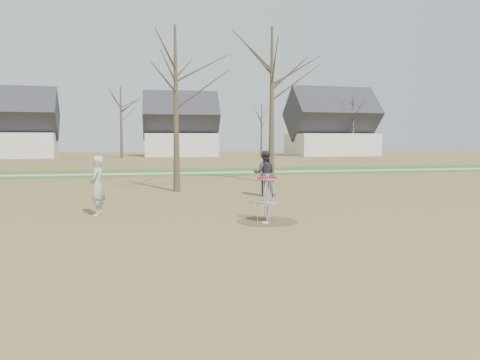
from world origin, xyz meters
name	(u,v)px	position (x,y,z in m)	size (l,w,h in m)	color
ground	(267,221)	(0.00, 0.00, 0.00)	(160.00, 160.00, 0.00)	brown
green_band	(192,172)	(0.00, 21.00, 0.01)	(160.00, 8.00, 0.01)	#2D5119
footpath	(193,173)	(0.00, 20.00, 0.01)	(160.00, 1.50, 0.01)	#9E9E99
dirt_circle	(267,221)	(0.00, 0.00, 0.01)	(1.80, 1.80, 0.01)	#47331E
player_standing	(97,186)	(-4.96, 2.12, 0.94)	(0.69, 0.45, 1.88)	#B2B2B2
player_throwing	(265,173)	(1.50, 5.93, 0.96)	(0.94, 0.73, 1.93)	#2F2F33
disc_grounded	(265,223)	(-0.13, -0.27, 0.02)	(0.22, 0.22, 0.02)	silver
discs_in_play	(197,179)	(-1.75, 2.72, 1.06)	(5.62, 1.91, 0.30)	orange
disc_golf_basket	(267,190)	(0.00, 0.00, 0.91)	(0.64, 0.64, 1.35)	#9EA3AD
bare_trees	(193,111)	(1.78, 35.79, 5.35)	(52.62, 44.98, 9.00)	#382B1E
houses_row	(198,131)	(4.32, 52.56, 3.52)	(56.51, 10.01, 7.26)	silver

